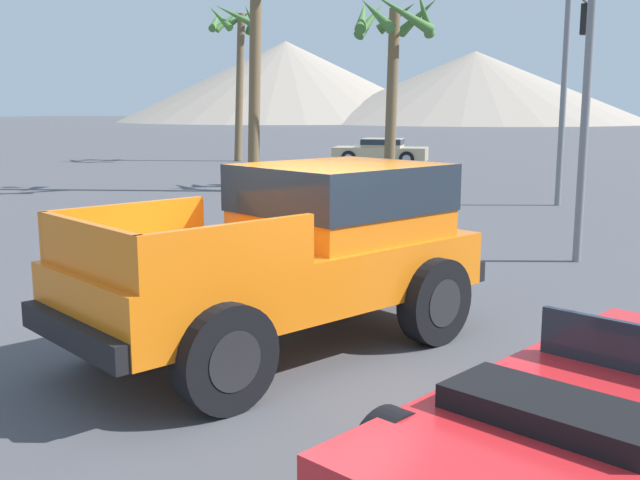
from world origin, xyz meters
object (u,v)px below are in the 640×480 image
Objects in this scene: traffic_light_main at (575,50)px; red_convertible_car at (600,421)px; palm_tree_short at (394,42)px; parked_car_tan at (381,151)px; palm_tree_tall at (236,44)px; orange_pickup_truck at (304,244)px.

red_convertible_car is at bearing -171.51° from traffic_light_main.
palm_tree_short reaches higher than red_convertible_car.
palm_tree_short reaches higher than parked_car_tan.
palm_tree_tall is (-19.28, 26.06, 5.15)m from red_convertible_car.
orange_pickup_truck is 3.84m from red_convertible_car.
parked_car_tan is 0.61× the size of palm_tree_tall.
red_convertible_car is at bearing -53.50° from palm_tree_tall.
palm_tree_tall is at bearing 143.13° from palm_tree_short.
red_convertible_car is 0.79× the size of traffic_light_main.
palm_tree_tall is at bearing 144.49° from red_convertible_car.
orange_pickup_truck is 0.87× the size of traffic_light_main.
traffic_light_main is 19.05m from palm_tree_tall.
traffic_light_main is at bearing 108.94° from orange_pickup_truck.
parked_car_tan reaches higher than red_convertible_car.
palm_tree_tall is 13.93m from palm_tree_short.
orange_pickup_truck reaches higher than parked_car_tan.
orange_pickup_truck reaches higher than red_convertible_car.
orange_pickup_truck is 16.99m from palm_tree_short.
palm_tree_tall reaches higher than parked_car_tan.
palm_tree_short is at bearing 132.73° from red_convertible_car.
orange_pickup_truck is 29.36m from palm_tree_tall.
orange_pickup_truck is at bearing 177.15° from traffic_light_main.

